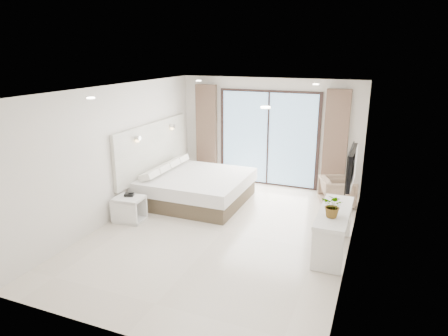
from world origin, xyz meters
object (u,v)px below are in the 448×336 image
(bed, at_px, (196,187))
(console_desk, at_px, (334,222))
(nightstand, at_px, (130,209))
(armchair, at_px, (337,191))

(bed, bearing_deg, console_desk, -22.26)
(console_desk, bearing_deg, nightstand, -177.24)
(bed, relative_size, nightstand, 3.81)
(bed, distance_m, armchair, 3.17)
(nightstand, relative_size, armchair, 0.83)
(nightstand, height_order, console_desk, console_desk)
(nightstand, bearing_deg, armchair, 28.97)
(bed, xyz_separation_m, console_desk, (3.23, -1.32, 0.23))
(bed, height_order, console_desk, console_desk)
(nightstand, height_order, armchair, armchair)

